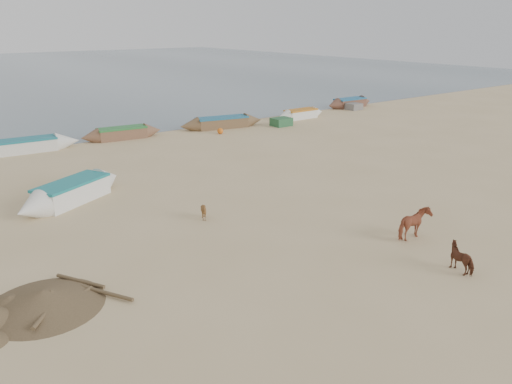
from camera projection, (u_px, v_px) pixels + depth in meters
ground at (320, 245)px, 18.59m from camera, size 140.00×140.00×0.00m
cow_adult at (414, 224)px, 18.91m from camera, size 1.47×0.71×1.22m
calf_front at (204, 211)px, 20.84m from camera, size 0.87×0.83×0.76m
calf_right at (463, 258)px, 16.53m from camera, size 1.02×1.11×0.93m
near_canoe at (72, 191)px, 22.93m from camera, size 6.04×4.10×1.00m
debris_pile at (44, 298)px, 14.49m from camera, size 3.76×3.76×0.52m
waterline_canoes at (149, 131)px, 36.18m from camera, size 48.70×3.30×0.93m
beach_clutter at (175, 133)px, 35.97m from camera, size 46.27×4.38×0.64m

